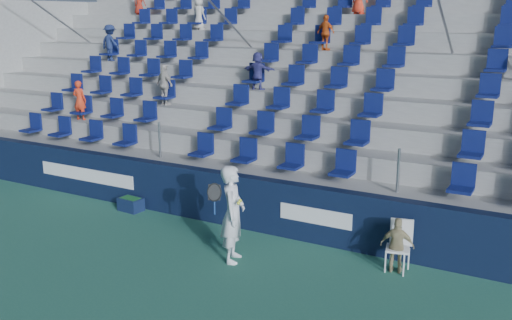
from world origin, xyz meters
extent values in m
plane|color=#31725A|center=(0.00, 0.00, 0.00)|extent=(70.00, 70.00, 0.00)
cube|color=black|center=(0.00, 3.15, 0.60)|extent=(24.00, 0.30, 1.20)
cube|color=white|center=(-5.00, 2.99, 0.62)|extent=(3.20, 0.02, 0.34)
cube|color=white|center=(1.50, 2.99, 0.62)|extent=(1.60, 0.02, 0.34)
cube|color=#A0A09B|center=(0.00, 3.72, 0.60)|extent=(24.00, 0.85, 1.20)
cube|color=#A0A09B|center=(0.00, 4.57, 0.85)|extent=(24.00, 0.85, 1.70)
cube|color=#A0A09B|center=(0.00, 5.42, 1.10)|extent=(24.00, 0.85, 2.20)
cube|color=#A0A09B|center=(0.00, 6.28, 1.35)|extent=(24.00, 0.85, 2.70)
cube|color=#A0A09B|center=(0.00, 7.12, 1.60)|extent=(24.00, 0.85, 3.20)
cube|color=#A0A09B|center=(0.00, 7.97, 1.85)|extent=(24.00, 0.85, 3.70)
cube|color=#A0A09B|center=(0.00, 8.82, 2.10)|extent=(24.00, 0.85, 4.20)
cube|color=#A0A09B|center=(0.00, 9.68, 2.35)|extent=(24.00, 0.85, 4.70)
cube|color=#A0A09B|center=(0.00, 10.52, 2.60)|extent=(24.00, 0.85, 5.20)
cube|color=#A0A09B|center=(0.00, 11.20, 3.10)|extent=(24.00, 0.50, 6.20)
cube|color=#A0A09B|center=(-11.85, 7.12, 2.60)|extent=(0.30, 7.65, 5.20)
cube|color=#0D1752|center=(0.00, 3.72, 1.55)|extent=(16.05, 0.50, 0.70)
cube|color=#0D1752|center=(0.00, 4.57, 2.05)|extent=(16.05, 0.50, 0.70)
cube|color=#0D1752|center=(0.00, 5.42, 2.55)|extent=(16.05, 0.50, 0.70)
cube|color=#0D1752|center=(0.00, 6.28, 3.05)|extent=(16.05, 0.50, 0.70)
cube|color=#0D1752|center=(0.00, 7.12, 3.55)|extent=(16.05, 0.50, 0.70)
cube|color=#0D1752|center=(0.00, 7.97, 4.05)|extent=(16.05, 0.50, 0.70)
cube|color=#0D1752|center=(0.00, 8.82, 4.55)|extent=(16.05, 0.50, 0.70)
cube|color=#0D1752|center=(0.00, 9.68, 5.05)|extent=(16.05, 0.50, 0.70)
cylinder|color=gray|center=(-3.00, 7.12, 4.35)|extent=(0.06, 7.68, 4.55)
cylinder|color=gray|center=(3.00, 7.12, 4.35)|extent=(0.06, 7.68, 4.55)
cylinder|color=gray|center=(-9.80, 7.12, 4.35)|extent=(0.06, 7.68, 4.55)
imported|color=beige|center=(-5.33, 8.77, 4.73)|extent=(0.58, 0.45, 1.05)
imported|color=navy|center=(-7.73, 7.08, 3.79)|extent=(0.81, 0.53, 1.18)
imported|color=#E45B1A|center=(-0.42, 7.92, 4.19)|extent=(0.62, 0.38, 0.98)
imported|color=beige|center=(-4.18, 5.38, 2.77)|extent=(0.72, 0.45, 1.14)
imported|color=#3E3E89|center=(-1.67, 6.23, 3.21)|extent=(0.95, 0.33, 1.01)
imported|color=#AC2517|center=(-8.59, 9.62, 5.19)|extent=(0.50, 0.35, 0.99)
imported|color=red|center=(-6.65, 4.52, 2.27)|extent=(0.46, 0.34, 1.14)
imported|color=silver|center=(0.44, 1.47, 0.95)|extent=(0.67, 0.81, 1.91)
cylinder|color=navy|center=(0.19, 1.22, 1.12)|extent=(0.03, 0.03, 0.28)
torus|color=black|center=(0.19, 1.22, 1.42)|extent=(0.30, 0.17, 0.28)
plane|color=#262626|center=(0.19, 1.22, 1.42)|extent=(0.30, 0.16, 0.29)
sphere|color=yellow|center=(0.69, 1.27, 1.27)|extent=(0.07, 0.07, 0.07)
sphere|color=yellow|center=(0.69, 1.33, 1.30)|extent=(0.07, 0.07, 0.07)
cube|color=white|center=(3.36, 2.55, 0.44)|extent=(0.51, 0.51, 0.04)
cube|color=white|center=(3.36, 2.75, 0.71)|extent=(0.42, 0.14, 0.52)
cylinder|color=white|center=(3.19, 2.38, 0.21)|extent=(0.03, 0.03, 0.42)
cylinder|color=white|center=(3.53, 2.38, 0.21)|extent=(0.03, 0.03, 0.42)
cylinder|color=white|center=(3.19, 2.72, 0.21)|extent=(0.03, 0.03, 0.42)
cylinder|color=white|center=(3.53, 2.72, 0.21)|extent=(0.03, 0.03, 0.42)
imported|color=tan|center=(3.36, 2.50, 0.53)|extent=(0.65, 0.35, 1.06)
cube|color=#101C3C|center=(-3.29, 2.75, 0.16)|extent=(0.61, 0.43, 0.32)
cube|color=#1E662D|center=(-3.29, 2.75, 0.23)|extent=(0.50, 0.31, 0.19)
camera|label=1|loc=(5.88, -7.32, 4.62)|focal=40.00mm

